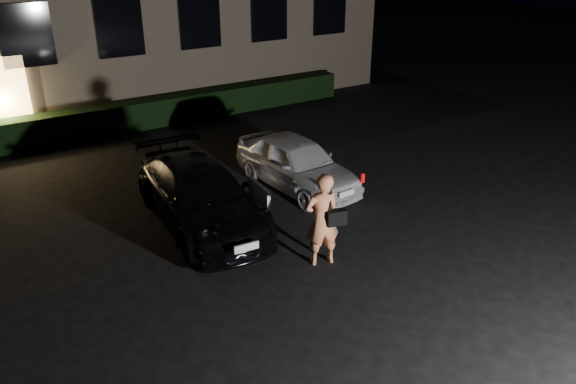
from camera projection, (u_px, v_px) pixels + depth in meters
ground at (347, 290)px, 9.53m from camera, size 80.00×80.00×0.00m
hedge at (134, 115)px, 17.34m from camera, size 15.00×0.70×0.85m
sedan at (200, 195)px, 11.53m from camera, size 2.13×4.56×1.27m
hatch at (297, 163)px, 13.23m from camera, size 1.66×3.67×1.22m
man at (323, 219)px, 9.98m from camera, size 0.74×0.58×1.77m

